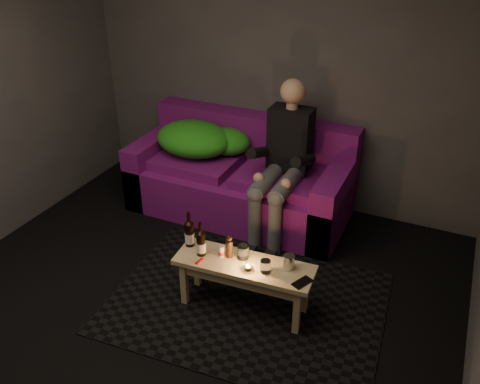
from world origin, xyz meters
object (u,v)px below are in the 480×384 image
(sofa, at_px, (242,180))
(steel_cup, at_px, (289,262))
(coffee_table, at_px, (244,271))
(beer_bottle_b, at_px, (201,243))
(person, at_px, (283,159))
(beer_bottle_a, at_px, (190,233))

(sofa, distance_m, steel_cup, 1.57)
(coffee_table, height_order, beer_bottle_b, beer_bottle_b)
(person, distance_m, steel_cup, 1.20)
(sofa, distance_m, person, 0.65)
(beer_bottle_a, bearing_deg, person, 73.80)
(beer_bottle_b, height_order, steel_cup, beer_bottle_b)
(person, height_order, beer_bottle_b, person)
(coffee_table, relative_size, beer_bottle_a, 3.61)
(steel_cup, bearing_deg, coffee_table, -166.63)
(coffee_table, height_order, steel_cup, steel_cup)
(sofa, distance_m, beer_bottle_b, 1.41)
(beer_bottle_b, distance_m, steel_cup, 0.66)
(beer_bottle_a, distance_m, steel_cup, 0.79)
(beer_bottle_b, bearing_deg, coffee_table, 6.34)
(coffee_table, bearing_deg, beer_bottle_b, -173.66)
(sofa, distance_m, coffee_table, 1.47)
(steel_cup, bearing_deg, sofa, 126.87)
(beer_bottle_b, xyz_separation_m, steel_cup, (0.65, 0.11, -0.05))
(sofa, relative_size, person, 1.50)
(beer_bottle_a, distance_m, beer_bottle_b, 0.15)
(beer_bottle_a, xyz_separation_m, beer_bottle_b, (0.14, -0.07, -0.00))
(person, height_order, coffee_table, person)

